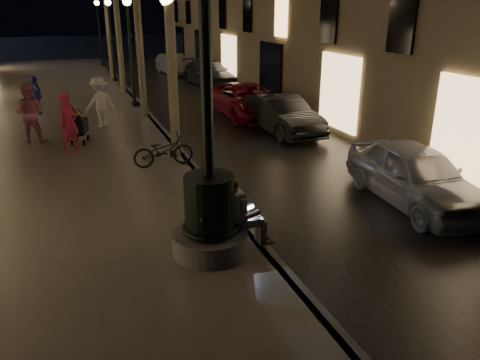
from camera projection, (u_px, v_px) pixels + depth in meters
name	position (u px, v px, depth m)	size (l,w,h in m)	color
ground	(146.00, 114.00, 20.52)	(120.00, 120.00, 0.00)	black
cobble_lane	(211.00, 109.00, 21.49)	(6.00, 45.00, 0.02)	black
promenade	(48.00, 120.00, 19.18)	(8.00, 45.00, 0.20)	#645E58
curb_strip	(146.00, 112.00, 20.48)	(0.25, 45.00, 0.20)	#59595B
fountain_lamppost	(209.00, 201.00, 8.36)	(1.40, 1.40, 5.21)	#59595B
seated_man_laptop	(241.00, 212.00, 8.66)	(0.97, 0.33, 1.34)	#9B8F6E
lamp_curb_a	(170.00, 53.00, 13.14)	(0.36, 0.36, 4.81)	black
lamp_curb_b	(130.00, 36.00, 20.16)	(0.36, 0.36, 4.81)	black
lamp_curb_c	(110.00, 28.00, 27.18)	(0.36, 0.36, 4.81)	black
lamp_curb_d	(99.00, 24.00, 34.20)	(0.36, 0.36, 4.81)	black
stroller	(78.00, 127.00, 15.31)	(0.66, 1.12, 1.13)	black
car_front	(415.00, 175.00, 11.09)	(1.71, 4.25, 1.45)	#A7A9AE
car_second	(281.00, 115.00, 17.30)	(1.48, 4.23, 1.39)	black
car_third	(247.00, 101.00, 19.82)	(2.31, 5.02, 1.39)	maroon
car_rear	(209.00, 73.00, 27.63)	(2.02, 4.96, 1.44)	#333338
car_fifth	(174.00, 64.00, 32.08)	(1.45, 4.17, 1.37)	gray
pedestrian_red	(69.00, 123.00, 14.33)	(0.67, 0.44, 1.84)	#B72445
pedestrian_pink	(30.00, 113.00, 15.35)	(0.95, 0.74, 1.96)	#BF6585
pedestrian_white	(100.00, 102.00, 17.34)	(1.20, 0.69, 1.86)	silver
pedestrian_blue	(36.00, 95.00, 19.39)	(0.93, 0.39, 1.59)	#283595
bicycle	(163.00, 151.00, 13.20)	(0.59, 1.70, 0.89)	black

